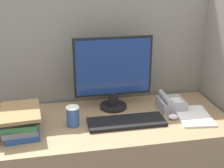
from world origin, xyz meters
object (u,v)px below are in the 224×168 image
book_stack (19,121)px  desk_telephone (171,103)px  monitor (113,74)px  coffee_cup (73,116)px  keyboard (127,122)px  mouse (173,117)px

book_stack → desk_telephone: 0.92m
monitor → coffee_cup: monitor is taller
coffee_cup → keyboard: bearing=-6.4°
keyboard → mouse: (0.28, 0.00, 0.01)m
monitor → keyboard: (0.03, -0.23, -0.22)m
mouse → book_stack: 0.88m
keyboard → book_stack: book_stack is taller
desk_telephone → keyboard: bearing=-156.4°
monitor → desk_telephone: 0.41m
monitor → mouse: (0.32, -0.23, -0.21)m
monitor → desk_telephone: bearing=-13.9°
book_stack → desk_telephone: size_ratio=1.69×
book_stack → desk_telephone: (0.92, 0.12, -0.03)m
coffee_cup → book_stack: 0.29m
coffee_cup → book_stack: size_ratio=0.39×
mouse → monitor: bearing=144.5°
monitor → coffee_cup: (-0.27, -0.19, -0.17)m
mouse → book_stack: (-0.88, 0.02, 0.05)m
keyboard → coffee_cup: bearing=173.6°
coffee_cup → monitor: bearing=35.6°
keyboard → coffee_cup: coffee_cup is taller
monitor → coffee_cup: 0.37m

